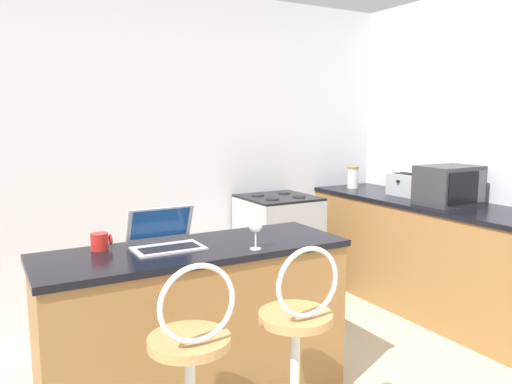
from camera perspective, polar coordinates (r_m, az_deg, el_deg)
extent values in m
cube|color=silver|center=(4.25, -7.92, 4.67)|extent=(12.00, 0.06, 2.60)
cube|color=olive|center=(2.78, -6.81, -15.67)|extent=(1.58, 0.53, 0.87)
cube|color=black|center=(2.63, -6.98, -6.60)|extent=(1.61, 0.56, 0.03)
cube|color=olive|center=(4.18, 22.33, -7.98)|extent=(0.64, 2.90, 0.87)
cube|color=black|center=(4.08, 22.68, -1.83)|extent=(0.67, 2.93, 0.03)
cylinder|color=#B7844C|center=(2.13, -7.63, -16.56)|extent=(0.34, 0.34, 0.04)
torus|color=silver|center=(1.97, -6.71, -12.57)|extent=(0.32, 0.02, 0.32)
cylinder|color=#B7844C|center=(2.35, 4.54, -14.04)|extent=(0.34, 0.34, 0.04)
torus|color=silver|center=(2.21, 5.97, -10.24)|extent=(0.32, 0.02, 0.32)
cube|color=#B7BABF|center=(2.60, -9.98, -6.36)|extent=(0.35, 0.22, 0.01)
cube|color=black|center=(2.58, -9.87, -6.30)|extent=(0.30, 0.12, 0.00)
cube|color=#B7BABF|center=(2.68, -10.89, -3.59)|extent=(0.35, 0.09, 0.19)
cube|color=#19478C|center=(2.68, -10.86, -3.56)|extent=(0.31, 0.07, 0.16)
cube|color=#2D2D30|center=(4.13, 21.15, 0.73)|extent=(0.46, 0.33, 0.30)
cube|color=black|center=(3.99, 22.63, 0.40)|extent=(0.32, 0.01, 0.24)
cube|color=#4C4C51|center=(4.16, 24.38, 0.59)|extent=(0.09, 0.01, 0.24)
cube|color=#9EA3A8|center=(4.50, 16.88, 0.79)|extent=(0.20, 0.31, 0.19)
cube|color=black|center=(4.46, 16.58, 1.99)|extent=(0.04, 0.22, 0.00)
cube|color=black|center=(4.51, 17.28, 2.03)|extent=(0.04, 0.22, 0.00)
cube|color=black|center=(4.41, 15.92, 1.19)|extent=(0.02, 0.02, 0.02)
cube|color=#9EA3A8|center=(4.38, 2.53, -6.51)|extent=(0.59, 0.60, 0.89)
cube|color=black|center=(4.14, 4.78, -7.91)|extent=(0.50, 0.01, 0.40)
cube|color=black|center=(4.29, 2.57, -0.63)|extent=(0.59, 0.60, 0.02)
cylinder|color=black|center=(4.11, 1.87, -0.80)|extent=(0.11, 0.11, 0.01)
cylinder|color=black|center=(4.26, 4.95, -0.52)|extent=(0.11, 0.11, 0.01)
cylinder|color=black|center=(4.32, 0.23, -0.36)|extent=(0.11, 0.11, 0.01)
cylinder|color=black|center=(4.46, 3.22, -0.11)|extent=(0.11, 0.11, 0.01)
cylinder|color=silver|center=(4.86, 11.02, 1.52)|extent=(0.10, 0.10, 0.19)
cylinder|color=olive|center=(4.85, 11.05, 2.73)|extent=(0.11, 0.11, 0.02)
cylinder|color=silver|center=(2.56, -0.05, -6.50)|extent=(0.06, 0.06, 0.00)
cylinder|color=silver|center=(2.55, -0.05, -5.49)|extent=(0.01, 0.01, 0.09)
sphere|color=silver|center=(2.53, -0.05, -3.86)|extent=(0.07, 0.07, 0.07)
cylinder|color=red|center=(2.66, -17.46, -5.43)|extent=(0.09, 0.09, 0.09)
torus|color=red|center=(2.67, -16.29, -5.23)|extent=(0.01, 0.06, 0.06)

